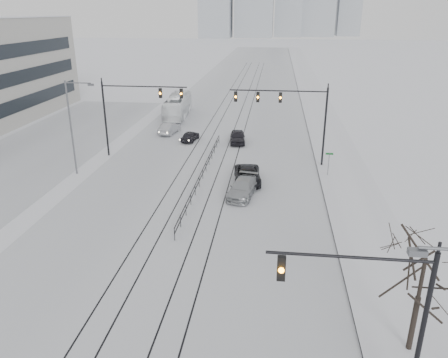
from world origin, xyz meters
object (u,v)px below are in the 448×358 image
bare_tree (424,269)px  sedan_nb_front (247,175)px  traffic_mast_near (382,307)px  sedan_sb_inner (190,136)px  sedan_sb_outer (169,128)px  sedan_nb_right (243,188)px  sedan_nb_far (238,137)px  box_truck (178,106)px

bare_tree → sedan_nb_front: (-8.94, 20.52, -3.78)m
traffic_mast_near → sedan_sb_inner: 39.48m
sedan_sb_inner → sedan_sb_outer: (-3.31, 3.08, 0.10)m
sedan_sb_inner → sedan_nb_right: 17.83m
sedan_nb_far → box_truck: bearing=122.8°
sedan_nb_far → traffic_mast_near: bearing=-82.2°
sedan_sb_inner → sedan_nb_front: 15.22m
bare_tree → sedan_nb_front: 22.70m
sedan_sb_inner → sedan_nb_right: bearing=123.7°
sedan_nb_right → traffic_mast_near: bearing=-62.3°
sedan_nb_front → sedan_nb_right: (-0.21, -3.08, -0.00)m
sedan_nb_far → box_truck: box_truck is taller
box_truck → sedan_sb_outer: bearing=92.6°
sedan_sb_inner → sedan_sb_outer: bearing=-34.7°
sedan_nb_far → bare_tree: bearing=-77.3°
bare_tree → sedan_nb_far: (-11.01, 33.39, -3.75)m
sedan_nb_far → sedan_nb_right: bearing=-88.9°
traffic_mast_near → sedan_nb_front: bearing=105.5°
sedan_nb_front → sedan_nb_right: sedan_nb_front is taller
sedan_sb_inner → sedan_nb_right: (7.66, -16.10, 0.09)m
traffic_mast_near → sedan_nb_front: traffic_mast_near is taller
sedan_nb_far → sedan_sb_outer: bearing=155.0°
bare_tree → sedan_sb_outer: 41.95m
bare_tree → sedan_nb_right: bearing=117.7°
box_truck → sedan_nb_far: bearing=124.9°
sedan_sb_outer → box_truck: (-1.00, 9.58, 0.88)m
traffic_mast_near → sedan_nb_right: 21.87m
sedan_sb_inner → sedan_sb_outer: sedan_sb_outer is taller
bare_tree → sedan_nb_front: bearing=113.6°
bare_tree → box_truck: (-21.12, 46.20, -2.90)m
sedan_sb_outer → traffic_mast_near: bearing=123.2°
traffic_mast_near → sedan_nb_right: bearing=108.3°
sedan_sb_outer → sedan_nb_right: size_ratio=0.89×
traffic_mast_near → sedan_nb_front: (-6.53, 23.52, -3.85)m
sedan_sb_inner → sedan_nb_front: sedan_nb_front is taller
sedan_sb_outer → sedan_nb_right: sedan_sb_outer is taller
bare_tree → sedan_sb_inner: bare_tree is taller
bare_tree → sedan_sb_outer: (-20.12, 36.62, -3.77)m
traffic_mast_near → box_truck: traffic_mast_near is taller
sedan_nb_front → sedan_nb_right: size_ratio=1.05×
sedan_nb_right → sedan_nb_far: bearing=106.0°
sedan_nb_front → sedan_nb_far: (-2.06, 12.87, 0.03)m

